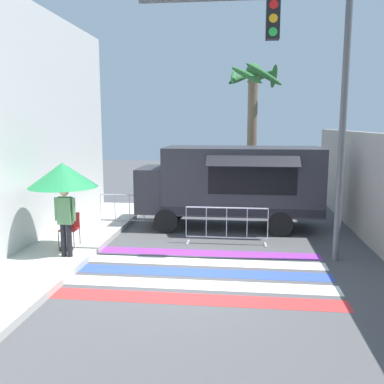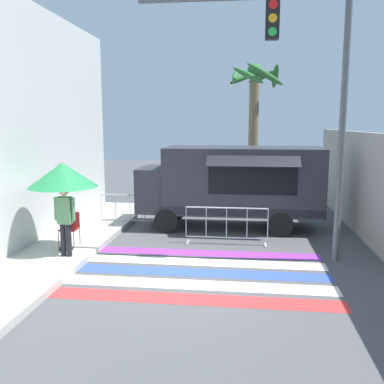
{
  "view_description": "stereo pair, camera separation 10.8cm",
  "coord_description": "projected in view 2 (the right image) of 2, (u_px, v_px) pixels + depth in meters",
  "views": [
    {
      "loc": [
        1.08,
        -8.94,
        3.42
      ],
      "look_at": [
        -0.3,
        3.13,
        1.46
      ],
      "focal_mm": 40.0,
      "sensor_mm": 36.0,
      "label": 1
    },
    {
      "loc": [
        1.19,
        -8.93,
        3.42
      ],
      "look_at": [
        -0.3,
        3.13,
        1.46
      ],
      "focal_mm": 40.0,
      "sensor_mm": 36.0,
      "label": 2
    }
  ],
  "objects": [
    {
      "name": "ground_plane",
      "position": [
        188.0,
        280.0,
        9.44
      ],
      "size": [
        60.0,
        60.0,
        0.0
      ],
      "primitive_type": "plane",
      "color": "#4C4C4F"
    },
    {
      "name": "barricade_side",
      "position": [
        130.0,
        210.0,
        14.33
      ],
      "size": [
        2.01,
        0.44,
        1.08
      ],
      "color": "#B7BABF",
      "rests_on": "ground_plane"
    },
    {
      "name": "folding_chair",
      "position": [
        70.0,
        225.0,
        11.54
      ],
      "size": [
        0.45,
        0.45,
        0.88
      ],
      "rotation": [
        0.0,
        0.0,
        0.01
      ],
      "color": "#4C4C51",
      "rests_on": "sidewalk_left"
    },
    {
      "name": "crosswalk_painted",
      "position": [
        191.0,
        272.0,
        9.91
      ],
      "size": [
        6.4,
        3.6,
        0.01
      ],
      "color": "red",
      "rests_on": "ground_plane"
    },
    {
      "name": "patio_umbrella",
      "position": [
        63.0,
        175.0,
        10.83
      ],
      "size": [
        1.75,
        1.75,
        2.28
      ],
      "color": "black",
      "rests_on": "sidewalk_left"
    },
    {
      "name": "barricade_front",
      "position": [
        226.0,
        226.0,
        12.14
      ],
      "size": [
        2.34,
        0.44,
        1.08
      ],
      "color": "#B7BABF",
      "rests_on": "ground_plane"
    },
    {
      "name": "vendor_person",
      "position": [
        65.0,
        216.0,
        10.46
      ],
      "size": [
        0.53,
        0.23,
        1.75
      ],
      "rotation": [
        0.0,
        0.0,
        -0.24
      ],
      "color": "black",
      "rests_on": "sidewalk_left"
    },
    {
      "name": "palm_tree",
      "position": [
        254.0,
        111.0,
        17.67
      ],
      "size": [
        2.33,
        2.42,
        5.84
      ],
      "color": "#7A664C",
      "rests_on": "ground_plane"
    },
    {
      "name": "traffic_signal_pole",
      "position": [
        302.0,
        73.0,
        10.12
      ],
      "size": [
        5.11,
        0.29,
        6.69
      ],
      "color": "#515456",
      "rests_on": "ground_plane"
    },
    {
      "name": "concrete_wall_right",
      "position": [
        378.0,
        192.0,
        11.55
      ],
      "size": [
        0.2,
        16.0,
        3.16
      ],
      "color": "#A39E93",
      "rests_on": "ground_plane"
    },
    {
      "name": "food_truck",
      "position": [
        229.0,
        182.0,
        13.97
      ],
      "size": [
        5.89,
        2.56,
        2.66
      ],
      "color": "#2D2D33",
      "rests_on": "ground_plane"
    }
  ]
}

